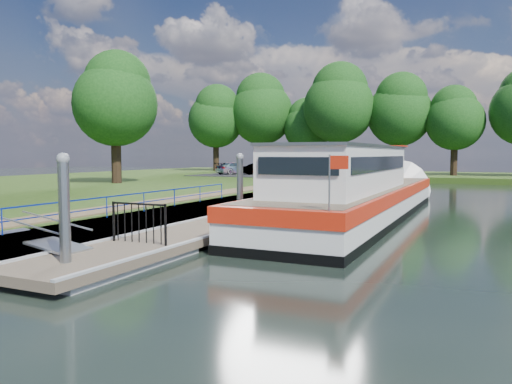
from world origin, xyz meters
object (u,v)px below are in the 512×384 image
at_px(barge, 361,194).
at_px(car_c, 234,168).
at_px(car_a, 298,170).
at_px(car_d, 289,168).
at_px(car_b, 261,169).
at_px(pontoon, 282,211).

relative_size(barge, car_c, 5.01).
height_order(car_a, car_d, car_a).
bearing_deg(car_b, pontoon, -168.37).
relative_size(car_a, car_c, 0.85).
relative_size(car_a, car_d, 0.83).
bearing_deg(pontoon, car_d, 110.45).
xyz_separation_m(car_c, car_d, (5.06, 2.82, -0.01)).
height_order(pontoon, car_a, car_a).
height_order(barge, car_a, barge).
bearing_deg(car_d, pontoon, -44.67).
distance_m(pontoon, car_a, 23.53).
distance_m(pontoon, barge, 3.77).
relative_size(pontoon, car_b, 8.45).
bearing_deg(car_c, car_a, -171.84).
xyz_separation_m(car_a, car_d, (-2.59, 4.53, -0.01)).
bearing_deg(car_d, car_a, -35.34).
height_order(car_b, car_c, car_c).
relative_size(barge, car_b, 5.95).
relative_size(pontoon, car_a, 8.38).
bearing_deg(car_a, pontoon, -70.62).
distance_m(barge, car_b, 27.57).
distance_m(barge, car_a, 24.24).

